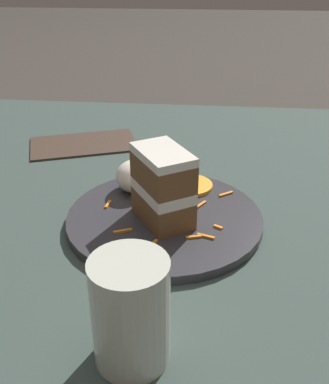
# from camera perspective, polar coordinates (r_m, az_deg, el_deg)

# --- Properties ---
(ground_plane) EXTENTS (6.00, 6.00, 0.00)m
(ground_plane) POSITION_cam_1_polar(r_m,az_deg,el_deg) (0.69, -0.53, -5.65)
(ground_plane) COLOR #38332D
(ground_plane) RESTS_ON ground
(dining_table) EXTENTS (1.13, 1.20, 0.03)m
(dining_table) POSITION_cam_1_polar(r_m,az_deg,el_deg) (0.68, -0.54, -4.57)
(dining_table) COLOR #384742
(dining_table) RESTS_ON ground
(plate) EXTENTS (0.29, 0.29, 0.01)m
(plate) POSITION_cam_1_polar(r_m,az_deg,el_deg) (0.66, 0.00, -3.39)
(plate) COLOR #333338
(plate) RESTS_ON dining_table
(cake_slice) EXTENTS (0.11, 0.10, 0.11)m
(cake_slice) POSITION_cam_1_polar(r_m,az_deg,el_deg) (0.62, -0.21, 0.76)
(cake_slice) COLOR brown
(cake_slice) RESTS_ON plate
(cream_dollop) EXTENTS (0.07, 0.06, 0.05)m
(cream_dollop) POSITION_cam_1_polar(r_m,az_deg,el_deg) (0.71, -3.83, 2.05)
(cream_dollop) COLOR white
(cream_dollop) RESTS_ON plate
(orange_garnish) EXTENTS (0.07, 0.07, 0.01)m
(orange_garnish) POSITION_cam_1_polar(r_m,az_deg,el_deg) (0.73, 3.24, 0.84)
(orange_garnish) COLOR orange
(orange_garnish) RESTS_ON plate
(carrot_shreds_scatter) EXTENTS (0.19, 0.19, 0.00)m
(carrot_shreds_scatter) POSITION_cam_1_polar(r_m,az_deg,el_deg) (0.63, 1.33, -4.04)
(carrot_shreds_scatter) COLOR orange
(carrot_shreds_scatter) RESTS_ON plate
(drinking_glass) EXTENTS (0.07, 0.07, 0.11)m
(drinking_glass) POSITION_cam_1_polar(r_m,az_deg,el_deg) (0.44, -3.89, -15.73)
(drinking_glass) COLOR beige
(drinking_glass) RESTS_ON dining_table
(menu_card) EXTENTS (0.19, 0.24, 0.00)m
(menu_card) POSITION_cam_1_polar(r_m,az_deg,el_deg) (0.95, -10.21, 6.01)
(menu_card) COLOR #423328
(menu_card) RESTS_ON dining_table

